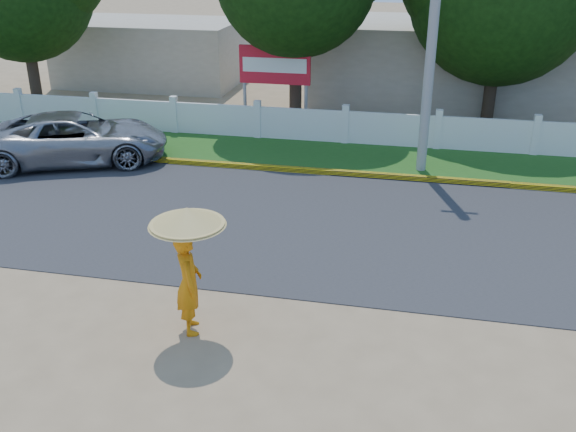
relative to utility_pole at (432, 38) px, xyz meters
The scene contains 11 objects.
ground 10.11m from the utility_pole, 105.81° to the right, with size 120.00×120.00×0.00m, color #9E8460.
road 6.43m from the utility_pole, 119.51° to the right, with size 60.00×7.00×0.02m, color #38383A.
grass_verge 4.65m from the utility_pole, 163.67° to the left, with size 60.00×3.50×0.03m, color #2D601E.
curb 4.63m from the utility_pole, 159.50° to the right, with size 40.00×0.18×0.16m, color yellow.
fence 4.70m from the utility_pole, 139.24° to the left, with size 40.00×0.10×1.10m, color silver.
building_near 9.28m from the utility_pole, 87.13° to the left, with size 10.00×6.00×3.20m, color #B7AD99.
building_far 16.23m from the utility_pole, 141.46° to the left, with size 8.00×5.00×2.80m, color #B7AD99.
utility_pole is the anchor object (origin of this frame).
vehicle 10.86m from the utility_pole, behind, with size 2.51×5.44×1.51m, color #919398.
monk_with_parasol 10.35m from the utility_pole, 111.96° to the right, with size 1.29×1.29×2.36m.
billboard 6.37m from the utility_pole, 147.60° to the left, with size 2.50×0.13×2.95m.
Camera 1 is at (2.41, -9.40, 6.44)m, focal length 40.00 mm.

